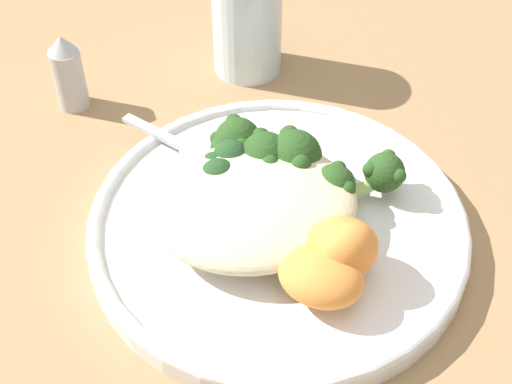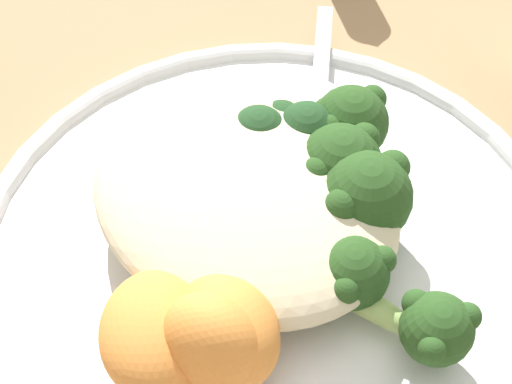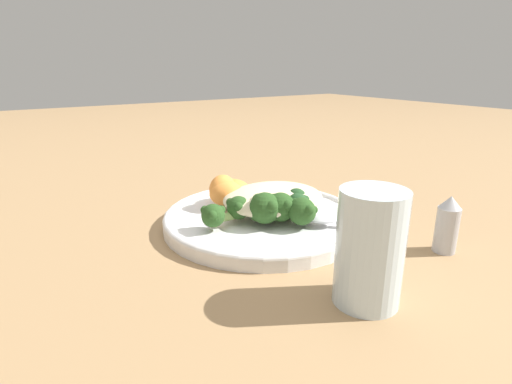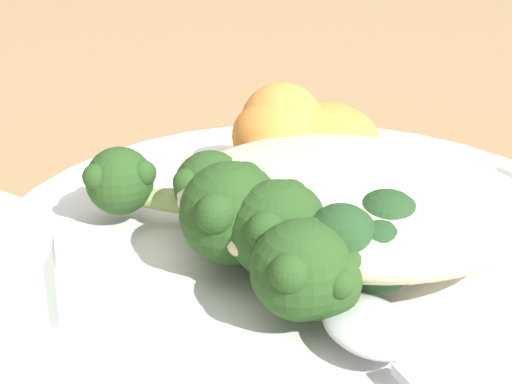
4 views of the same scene
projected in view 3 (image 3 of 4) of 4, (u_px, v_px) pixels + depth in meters
The scene contains 18 objects.
ground_plane at pixel (263, 225), 0.60m from camera, with size 4.00×4.00×0.00m, color #9E7A51.
plate at pixel (261, 219), 0.60m from camera, with size 0.29×0.29×0.02m.
quinoa_mound at pixel (275, 199), 0.60m from camera, with size 0.16×0.13×0.04m, color beige.
broccoli_stalk_0 at pixel (224, 214), 0.55m from camera, with size 0.12×0.04×0.03m.
broccoli_stalk_1 at pixel (242, 208), 0.57m from camera, with size 0.08×0.04×0.03m.
broccoli_stalk_2 at pixel (261, 209), 0.57m from camera, with size 0.07×0.07×0.03m.
broccoli_stalk_3 at pixel (265, 208), 0.55m from camera, with size 0.07×0.08×0.04m.
broccoli_stalk_4 at pixel (281, 206), 0.56m from camera, with size 0.04×0.09×0.04m.
broccoli_stalk_5 at pixel (296, 210), 0.55m from camera, with size 0.04×0.12×0.04m.
broccoli_stalk_6 at pixel (298, 212), 0.56m from camera, with size 0.04×0.10×0.03m.
sweet_potato_chunk_0 at pixel (230, 194), 0.62m from camera, with size 0.05×0.04×0.04m, color orange.
sweet_potato_chunk_1 at pixel (226, 193), 0.62m from camera, with size 0.05×0.04×0.04m, color orange.
sweet_potato_chunk_2 at pixel (231, 189), 0.65m from camera, with size 0.06×0.05×0.03m, color orange.
sweet_potato_chunk_3 at pixel (222, 189), 0.62m from camera, with size 0.04×0.04×0.05m, color orange.
kale_tuft at pixel (294, 203), 0.58m from camera, with size 0.05×0.05×0.04m.
spoon at pixel (326, 219), 0.55m from camera, with size 0.09×0.10×0.01m.
water_glass at pixel (370, 248), 0.39m from camera, with size 0.07×0.07×0.12m, color silver.
salt_shaker at pixel (447, 225), 0.51m from camera, with size 0.03×0.03×0.08m.
Camera 3 is at (0.31, 0.46, 0.23)m, focal length 28.00 mm.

